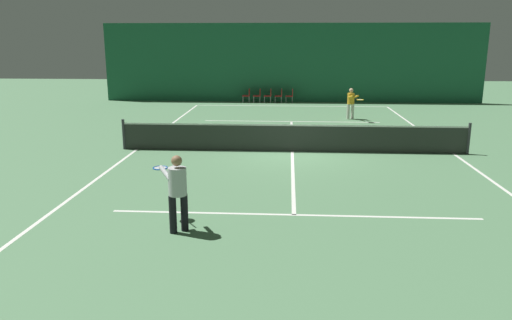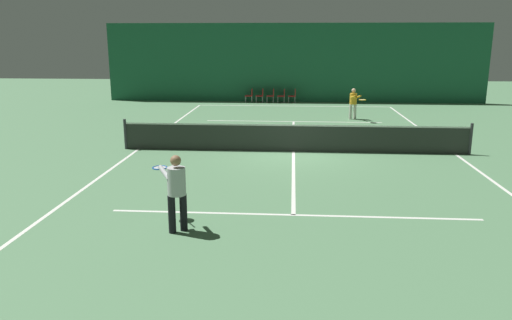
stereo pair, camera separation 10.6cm
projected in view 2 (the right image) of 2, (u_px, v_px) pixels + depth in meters
The scene contains 16 objects.
ground_plane at pixel (294, 152), 17.34m from camera, with size 60.00×60.00×0.00m, color #56845B.
backdrop_curtain at pixel (294, 63), 30.21m from camera, with size 23.00×0.12×4.71m.
court_line_baseline_far at pixel (294, 106), 28.86m from camera, with size 11.00×0.10×0.00m.
court_line_service_far at pixel (294, 122), 23.54m from camera, with size 8.25×0.10×0.00m.
court_line_service_near at pixel (293, 215), 11.14m from camera, with size 8.25×0.10×0.00m.
court_line_sideline_left at pixel (139, 149), 17.73m from camera, with size 0.10×23.80×0.00m.
court_line_sideline_right at pixel (455, 154), 16.95m from camera, with size 0.10×23.80×0.00m.
court_line_centre at pixel (294, 152), 17.34m from camera, with size 0.10×12.80×0.00m.
tennis_net at pixel (294, 137), 17.22m from camera, with size 12.00×0.10×1.07m.
player_near at pixel (176, 187), 10.02m from camera, with size 1.03×1.29×1.60m.
player_far at pixel (354, 101), 23.99m from camera, with size 0.75×1.31×1.49m.
courtside_chair_0 at pixel (250, 95), 30.31m from camera, with size 0.44×0.44×0.84m.
courtside_chair_1 at pixel (261, 95), 30.26m from camera, with size 0.44×0.44×0.84m.
courtside_chair_2 at pixel (272, 95), 30.22m from camera, with size 0.44×0.44×0.84m.
courtside_chair_3 at pixel (282, 95), 30.17m from camera, with size 0.44×0.44×0.84m.
courtside_chair_4 at pixel (293, 95), 30.12m from camera, with size 0.44×0.44×0.84m.
Camera 2 is at (-0.07, -16.96, 3.86)m, focal length 35.00 mm.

